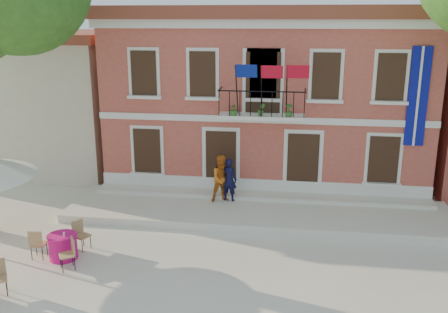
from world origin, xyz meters
The scene contains 7 objects.
ground centered at (0.00, 0.00, 0.00)m, with size 90.00×90.00×0.00m, color beige.
main_building centered at (2.00, 9.99, 3.78)m, with size 13.50×9.59×7.50m.
neighbor_west centered at (-9.50, 11.00, 3.22)m, with size 9.40×9.40×6.40m.
terrace centered at (2.00, 4.40, 0.15)m, with size 14.00×3.40×0.30m, color silver.
pedestrian_navy centered at (0.84, 5.05, 1.14)m, with size 0.61×0.40×1.67m, color black.
pedestrian_orange centered at (0.60, 4.96, 1.20)m, with size 0.87×0.68×1.80m, color #CD6318.
cafe_table_0 centered at (-3.58, 0.19, 0.43)m, with size 1.69×1.87×0.95m.
Camera 1 is at (3.19, -12.76, 7.09)m, focal length 40.00 mm.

